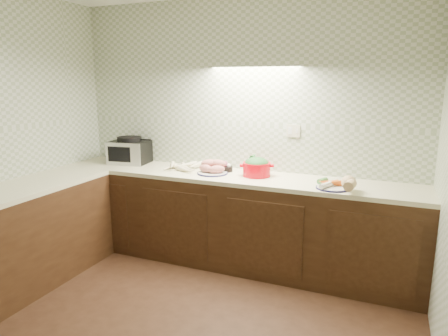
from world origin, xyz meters
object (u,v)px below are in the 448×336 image
at_px(parsnip_pile, 181,167).
at_px(sweet_potato_plate, 213,168).
at_px(toaster_oven, 130,151).
at_px(onion_bowl, 225,167).
at_px(dutch_oven, 257,167).
at_px(veg_plate, 340,184).

bearing_deg(parsnip_pile, sweet_potato_plate, -6.48).
bearing_deg(toaster_oven, onion_bowl, -6.68).
bearing_deg(toaster_oven, sweet_potato_plate, -14.09).
bearing_deg(dutch_oven, sweet_potato_plate, 168.28).
xyz_separation_m(toaster_oven, veg_plate, (2.28, -0.25, -0.09)).
bearing_deg(parsnip_pile, dutch_oven, 1.59).
xyz_separation_m(onion_bowl, dutch_oven, (0.35, -0.07, 0.05)).
bearing_deg(toaster_oven, dutch_oven, -9.73).
bearing_deg(veg_plate, toaster_oven, 173.67).
height_order(sweet_potato_plate, onion_bowl, sweet_potato_plate).
height_order(sweet_potato_plate, dutch_oven, dutch_oven).
bearing_deg(dutch_oven, veg_plate, -34.05).
bearing_deg(parsnip_pile, onion_bowl, 12.13).
height_order(toaster_oven, parsnip_pile, toaster_oven).
height_order(onion_bowl, veg_plate, veg_plate).
height_order(toaster_oven, veg_plate, toaster_oven).
xyz_separation_m(toaster_oven, onion_bowl, (1.14, 0.02, -0.10)).
bearing_deg(veg_plate, sweet_potato_plate, 173.89).
bearing_deg(sweet_potato_plate, onion_bowl, 60.32).
height_order(parsnip_pile, onion_bowl, onion_bowl).
relative_size(dutch_oven, veg_plate, 0.93).
height_order(toaster_oven, sweet_potato_plate, toaster_oven).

